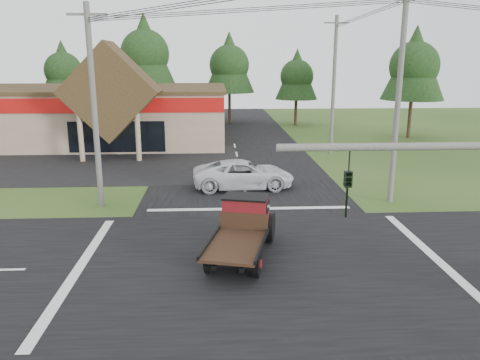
{
  "coord_description": "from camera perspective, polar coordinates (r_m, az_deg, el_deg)",
  "views": [
    {
      "loc": [
        -1.7,
        -16.69,
        7.7
      ],
      "look_at": [
        -0.61,
        4.72,
        2.2
      ],
      "focal_mm": 35.0,
      "sensor_mm": 36.0,
      "label": 1
    }
  ],
  "objects": [
    {
      "name": "ground",
      "position": [
        18.46,
        2.67,
        -10.28
      ],
      "size": [
        120.0,
        120.0,
        0.0
      ],
      "primitive_type": "plane",
      "color": "#304B1A",
      "rests_on": "ground"
    },
    {
      "name": "road_ns",
      "position": [
        18.46,
        2.67,
        -10.26
      ],
      "size": [
        12.0,
        120.0,
        0.02
      ],
      "primitive_type": "cube",
      "color": "black",
      "rests_on": "ground"
    },
    {
      "name": "road_ew",
      "position": [
        18.46,
        2.67,
        -10.25
      ],
      "size": [
        120.0,
        12.0,
        0.02
      ],
      "primitive_type": "cube",
      "color": "black",
      "rests_on": "ground"
    },
    {
      "name": "parking_apron",
      "position": [
        38.52,
        -21.5,
        1.87
      ],
      "size": [
        28.0,
        14.0,
        0.02
      ],
      "primitive_type": "cube",
      "color": "black",
      "rests_on": "ground"
    },
    {
      "name": "cvs_building",
      "position": [
        48.58,
        -19.86,
        7.73
      ],
      "size": [
        30.4,
        18.2,
        9.19
      ],
      "color": "gray",
      "rests_on": "ground"
    },
    {
      "name": "utility_pole_nw",
      "position": [
        25.59,
        -17.37,
        8.56
      ],
      "size": [
        2.0,
        0.3,
        10.5
      ],
      "color": "#595651",
      "rests_on": "ground"
    },
    {
      "name": "utility_pole_ne",
      "position": [
        26.59,
        18.75,
        9.74
      ],
      "size": [
        2.0,
        0.3,
        11.5
      ],
      "color": "#595651",
      "rests_on": "ground"
    },
    {
      "name": "utility_pole_n",
      "position": [
        39.94,
        11.35,
        11.3
      ],
      "size": [
        2.0,
        0.3,
        11.2
      ],
      "color": "#595651",
      "rests_on": "ground"
    },
    {
      "name": "tree_row_b",
      "position": [
        61.48,
        -20.77,
        12.56
      ],
      "size": [
        5.6,
        5.6,
        10.1
      ],
      "color": "#332316",
      "rests_on": "ground"
    },
    {
      "name": "tree_row_c",
      "position": [
        58.29,
        -11.52,
        15.12
      ],
      "size": [
        7.28,
        7.28,
        13.13
      ],
      "color": "#332316",
      "rests_on": "ground"
    },
    {
      "name": "tree_row_d",
      "position": [
        58.72,
        -1.31,
        14.07
      ],
      "size": [
        6.16,
        6.16,
        11.11
      ],
      "color": "#332316",
      "rests_on": "ground"
    },
    {
      "name": "tree_row_e",
      "position": [
        57.54,
        6.94,
        12.63
      ],
      "size": [
        5.04,
        5.04,
        9.09
      ],
      "color": "#332316",
      "rests_on": "ground"
    },
    {
      "name": "tree_side_ne",
      "position": [
        50.68,
        20.5,
        13.15
      ],
      "size": [
        6.16,
        6.16,
        11.11
      ],
      "color": "#332316",
      "rests_on": "ground"
    },
    {
      "name": "antique_flatbed_truck",
      "position": [
        18.69,
        0.15,
        -6.14
      ],
      "size": [
        3.36,
        5.84,
        2.3
      ],
      "primitive_type": null,
      "rotation": [
        0.0,
        0.0,
        -0.24
      ],
      "color": "maroon",
      "rests_on": "ground"
    },
    {
      "name": "white_pickup",
      "position": [
        28.92,
        0.42,
        0.71
      ],
      "size": [
        6.35,
        3.19,
        1.73
      ],
      "primitive_type": "imported",
      "rotation": [
        0.0,
        0.0,
        1.62
      ],
      "color": "silver",
      "rests_on": "ground"
    }
  ]
}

